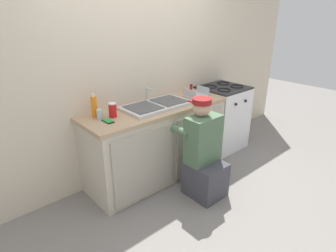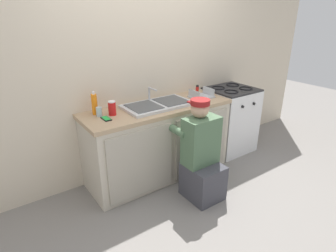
{
  "view_description": "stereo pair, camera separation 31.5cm",
  "coord_description": "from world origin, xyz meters",
  "px_view_note": "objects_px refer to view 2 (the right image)",
  "views": [
    {
      "loc": [
        -1.93,
        -2.09,
        1.93
      ],
      "look_at": [
        0.0,
        0.1,
        0.72
      ],
      "focal_mm": 30.0,
      "sensor_mm": 36.0,
      "label": 1
    },
    {
      "loc": [
        -1.68,
        -2.29,
        1.93
      ],
      "look_at": [
        0.0,
        0.1,
        0.72
      ],
      "focal_mm": 30.0,
      "sensor_mm": 36.0,
      "label": 2
    }
  ],
  "objects_px": {
    "soap_bottle_orange": "(94,104)",
    "dish_rack_tray": "(201,96)",
    "spice_bottle_red": "(197,89)",
    "sink_double_basin": "(158,105)",
    "soda_cup_red": "(112,108)",
    "stove_range": "(229,119)",
    "cell_phone": "(106,119)",
    "water_glass": "(99,112)",
    "plumber_person": "(201,158)"
  },
  "relations": [
    {
      "from": "sink_double_basin",
      "to": "spice_bottle_red",
      "type": "height_order",
      "value": "sink_double_basin"
    },
    {
      "from": "stove_range",
      "to": "soda_cup_red",
      "type": "height_order",
      "value": "soda_cup_red"
    },
    {
      "from": "soda_cup_red",
      "to": "cell_phone",
      "type": "xyz_separation_m",
      "value": [
        -0.11,
        -0.08,
        -0.07
      ]
    },
    {
      "from": "stove_range",
      "to": "spice_bottle_red",
      "type": "relative_size",
      "value": 8.95
    },
    {
      "from": "sink_double_basin",
      "to": "stove_range",
      "type": "bearing_deg",
      "value": -0.1
    },
    {
      "from": "dish_rack_tray",
      "to": "water_glass",
      "type": "distance_m",
      "value": 1.33
    },
    {
      "from": "dish_rack_tray",
      "to": "soap_bottle_orange",
      "type": "bearing_deg",
      "value": 172.21
    },
    {
      "from": "stove_range",
      "to": "spice_bottle_red",
      "type": "height_order",
      "value": "spice_bottle_red"
    },
    {
      "from": "cell_phone",
      "to": "plumber_person",
      "type": "bearing_deg",
      "value": -36.44
    },
    {
      "from": "plumber_person",
      "to": "spice_bottle_red",
      "type": "relative_size",
      "value": 10.52
    },
    {
      "from": "soda_cup_red",
      "to": "soap_bottle_orange",
      "type": "xyz_separation_m",
      "value": [
        -0.14,
        0.12,
        0.04
      ]
    },
    {
      "from": "plumber_person",
      "to": "water_glass",
      "type": "height_order",
      "value": "plumber_person"
    },
    {
      "from": "plumber_person",
      "to": "dish_rack_tray",
      "type": "xyz_separation_m",
      "value": [
        0.51,
        0.61,
        0.47
      ]
    },
    {
      "from": "stove_range",
      "to": "soda_cup_red",
      "type": "bearing_deg",
      "value": 178.89
    },
    {
      "from": "sink_double_basin",
      "to": "dish_rack_tray",
      "type": "distance_m",
      "value": 0.64
    },
    {
      "from": "soap_bottle_orange",
      "to": "water_glass",
      "type": "bearing_deg",
      "value": -82.13
    },
    {
      "from": "dish_rack_tray",
      "to": "spice_bottle_red",
      "type": "xyz_separation_m",
      "value": [
        0.1,
        0.2,
        0.03
      ]
    },
    {
      "from": "soap_bottle_orange",
      "to": "dish_rack_tray",
      "type": "distance_m",
      "value": 1.35
    },
    {
      "from": "soap_bottle_orange",
      "to": "water_glass",
      "type": "xyz_separation_m",
      "value": [
        0.01,
        -0.08,
        -0.06
      ]
    },
    {
      "from": "plumber_person",
      "to": "soap_bottle_orange",
      "type": "height_order",
      "value": "soap_bottle_orange"
    },
    {
      "from": "spice_bottle_red",
      "to": "sink_double_basin",
      "type": "bearing_deg",
      "value": -167.17
    },
    {
      "from": "cell_phone",
      "to": "soap_bottle_orange",
      "type": "bearing_deg",
      "value": 99.21
    },
    {
      "from": "plumber_person",
      "to": "dish_rack_tray",
      "type": "bearing_deg",
      "value": 50.21
    },
    {
      "from": "cell_phone",
      "to": "water_glass",
      "type": "distance_m",
      "value": 0.13
    },
    {
      "from": "sink_double_basin",
      "to": "stove_range",
      "type": "height_order",
      "value": "sink_double_basin"
    },
    {
      "from": "stove_range",
      "to": "cell_phone",
      "type": "xyz_separation_m",
      "value": [
        -1.88,
        -0.05,
        0.44
      ]
    },
    {
      "from": "soda_cup_red",
      "to": "cell_phone",
      "type": "height_order",
      "value": "soda_cup_red"
    },
    {
      "from": "soda_cup_red",
      "to": "stove_range",
      "type": "bearing_deg",
      "value": -1.11
    },
    {
      "from": "dish_rack_tray",
      "to": "spice_bottle_red",
      "type": "bearing_deg",
      "value": 63.22
    },
    {
      "from": "sink_double_basin",
      "to": "spice_bottle_red",
      "type": "bearing_deg",
      "value": 12.83
    },
    {
      "from": "stove_range",
      "to": "cell_phone",
      "type": "height_order",
      "value": "stove_range"
    },
    {
      "from": "soap_bottle_orange",
      "to": "dish_rack_tray",
      "type": "height_order",
      "value": "soap_bottle_orange"
    },
    {
      "from": "cell_phone",
      "to": "spice_bottle_red",
      "type": "height_order",
      "value": "spice_bottle_red"
    },
    {
      "from": "soda_cup_red",
      "to": "dish_rack_tray",
      "type": "bearing_deg",
      "value": -2.83
    },
    {
      "from": "stove_range",
      "to": "water_glass",
      "type": "xyz_separation_m",
      "value": [
        -1.91,
        0.08,
        0.49
      ]
    },
    {
      "from": "cell_phone",
      "to": "spice_bottle_red",
      "type": "xyz_separation_m",
      "value": [
        1.4,
        0.22,
        0.04
      ]
    },
    {
      "from": "soda_cup_red",
      "to": "plumber_person",
      "type": "bearing_deg",
      "value": -44.13
    },
    {
      "from": "sink_double_basin",
      "to": "plumber_person",
      "type": "distance_m",
      "value": 0.8
    },
    {
      "from": "plumber_person",
      "to": "spice_bottle_red",
      "type": "xyz_separation_m",
      "value": [
        0.6,
        0.8,
        0.49
      ]
    },
    {
      "from": "stove_range",
      "to": "plumber_person",
      "type": "xyz_separation_m",
      "value": [
        -1.09,
        -0.63,
        -0.0
      ]
    },
    {
      "from": "sink_double_basin",
      "to": "dish_rack_tray",
      "type": "height_order",
      "value": "sink_double_basin"
    },
    {
      "from": "water_glass",
      "to": "spice_bottle_red",
      "type": "bearing_deg",
      "value": 3.77
    },
    {
      "from": "sink_double_basin",
      "to": "soda_cup_red",
      "type": "height_order",
      "value": "sink_double_basin"
    },
    {
      "from": "stove_range",
      "to": "cell_phone",
      "type": "bearing_deg",
      "value": -178.61
    },
    {
      "from": "dish_rack_tray",
      "to": "cell_phone",
      "type": "bearing_deg",
      "value": -179.08
    },
    {
      "from": "stove_range",
      "to": "cell_phone",
      "type": "relative_size",
      "value": 6.71
    },
    {
      "from": "soda_cup_red",
      "to": "spice_bottle_red",
      "type": "distance_m",
      "value": 1.3
    },
    {
      "from": "cell_phone",
      "to": "water_glass",
      "type": "xyz_separation_m",
      "value": [
        -0.02,
        0.12,
        0.04
      ]
    },
    {
      "from": "water_glass",
      "to": "sink_double_basin",
      "type": "bearing_deg",
      "value": -6.23
    },
    {
      "from": "plumber_person",
      "to": "spice_bottle_red",
      "type": "height_order",
      "value": "plumber_person"
    }
  ]
}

